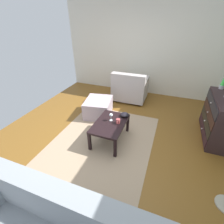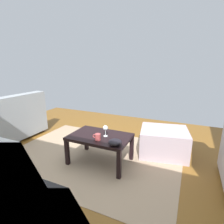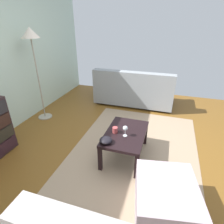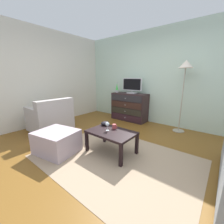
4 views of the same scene
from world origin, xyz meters
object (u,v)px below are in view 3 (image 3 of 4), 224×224
object	(u,v)px
wine_glass	(125,129)
ottoman	(165,200)
couch_large	(134,91)
standing_lamp	(32,42)
mug	(115,130)
bowl_decorative	(106,140)
coffee_table	(125,136)

from	to	relation	value
wine_glass	ottoman	world-z (taller)	wine_glass
couch_large	standing_lamp	xyz separation A→B (m)	(-1.28, 1.64, 1.17)
ottoman	mug	bearing A→B (deg)	45.67
mug	ottoman	world-z (taller)	mug
mug	bowl_decorative	world-z (taller)	mug
coffee_table	ottoman	world-z (taller)	coffee_table
mug	standing_lamp	bearing A→B (deg)	67.64
couch_large	wine_glass	bearing A→B (deg)	-172.02
mug	standing_lamp	xyz separation A→B (m)	(0.73, 1.77, 1.05)
wine_glass	bowl_decorative	distance (m)	0.32
wine_glass	couch_large	size ratio (longest dim) A/B	0.09
coffee_table	couch_large	distance (m)	1.98
couch_large	ottoman	xyz separation A→B (m)	(-2.75, -0.89, -0.13)
coffee_table	bowl_decorative	distance (m)	0.38
bowl_decorative	couch_large	world-z (taller)	couch_large
bowl_decorative	standing_lamp	size ratio (longest dim) A/B	0.10
wine_glass	ottoman	distance (m)	0.99
wine_glass	couch_large	world-z (taller)	couch_large
couch_large	ottoman	bearing A→B (deg)	-161.99
mug	couch_large	distance (m)	2.01
mug	couch_large	xyz separation A→B (m)	(2.01, 0.13, -0.12)
coffee_table	ottoman	xyz separation A→B (m)	(-0.79, -0.62, -0.15)
wine_glass	standing_lamp	bearing A→B (deg)	68.32
mug	wine_glass	bearing A→B (deg)	-103.49
wine_glass	bowl_decorative	bearing A→B (deg)	138.89
wine_glass	ottoman	xyz separation A→B (m)	(-0.71, -0.61, -0.32)
coffee_table	standing_lamp	bearing A→B (deg)	70.31
coffee_table	standing_lamp	world-z (taller)	standing_lamp
mug	ottoman	size ratio (longest dim) A/B	0.16
coffee_table	ottoman	distance (m)	1.02
wine_glass	bowl_decorative	size ratio (longest dim) A/B	0.93
coffee_table	standing_lamp	xyz separation A→B (m)	(0.69, 1.91, 1.14)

